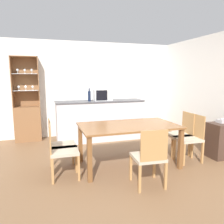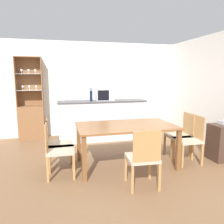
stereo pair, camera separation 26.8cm
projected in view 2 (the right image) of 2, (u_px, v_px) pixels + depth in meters
The scene contains 13 objects.
ground_plane at pixel (108, 171), 3.77m from camera, with size 18.00×18.00×0.00m, color brown.
wall_back at pixel (87, 89), 6.08m from camera, with size 6.80×0.06×2.55m.
kitchen_counter at pixel (102, 120), 5.61m from camera, with size 2.22×0.57×1.02m.
display_cabinet at pixel (31, 115), 5.64m from camera, with size 0.63×0.35×2.10m.
dining_table at pixel (126, 130), 3.93m from camera, with size 1.74×0.99×0.76m.
dining_chair_head_near at pixel (143, 158), 3.17m from camera, with size 0.47×0.47×0.90m.
dining_chair_side_right_far at pixel (181, 135), 4.39m from camera, with size 0.46×0.46×0.90m.
dining_chair_side_right_near at pixel (189, 139), 4.11m from camera, with size 0.45×0.45×0.90m.
dining_chair_side_left_far at pixel (57, 144), 3.81m from camera, with size 0.45×0.45×0.90m.
dining_chair_side_left_near at pixel (58, 149), 3.53m from camera, with size 0.45×0.45×0.90m.
microwave at pixel (104, 95), 5.53m from camera, with size 0.44×0.34×0.29m.
wine_bottle at pixel (91, 96), 5.40m from camera, with size 0.07×0.07×0.32m.
side_cabinet at pixel (223, 142), 4.27m from camera, with size 0.49×0.40×0.70m.
Camera 2 is at (-0.81, -3.46, 1.62)m, focal length 35.00 mm.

